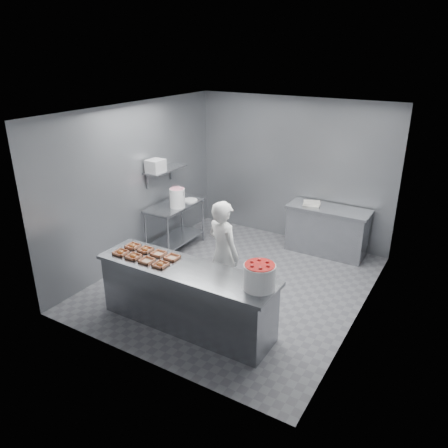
{
  "coord_description": "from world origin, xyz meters",
  "views": [
    {
      "loc": [
        3.1,
        -5.52,
        3.65
      ],
      "look_at": [
        -0.09,
        -0.2,
        1.11
      ],
      "focal_mm": 35.0,
      "sensor_mm": 36.0,
      "label": 1
    }
  ],
  "objects_px": {
    "tray_0": "(121,252)",
    "tray_7": "(172,257)",
    "tray_3": "(160,264)",
    "worker": "(223,254)",
    "prep_table": "(175,220)",
    "tray_6": "(159,254)",
    "tray_2": "(147,261)",
    "tray_4": "(133,246)",
    "strawberry_tub": "(259,276)",
    "appliance": "(156,166)",
    "tray_1": "(133,256)",
    "glaze_bucket": "(177,197)",
    "tray_5": "(145,250)",
    "back_counter": "(327,230)",
    "service_counter": "(187,297)"
  },
  "relations": [
    {
      "from": "back_counter",
      "to": "tray_0",
      "type": "height_order",
      "value": "tray_0"
    },
    {
      "from": "tray_5",
      "to": "prep_table",
      "type": "bearing_deg",
      "value": 114.98
    },
    {
      "from": "appliance",
      "to": "tray_2",
      "type": "bearing_deg",
      "value": -52.89
    },
    {
      "from": "tray_3",
      "to": "worker",
      "type": "relative_size",
      "value": 0.11
    },
    {
      "from": "prep_table",
      "to": "service_counter",
      "type": "bearing_deg",
      "value": -49.76
    },
    {
      "from": "worker",
      "to": "appliance",
      "type": "height_order",
      "value": "appliance"
    },
    {
      "from": "strawberry_tub",
      "to": "tray_6",
      "type": "bearing_deg",
      "value": 176.85
    },
    {
      "from": "tray_4",
      "to": "tray_7",
      "type": "bearing_deg",
      "value": 0.0
    },
    {
      "from": "back_counter",
      "to": "tray_4",
      "type": "distance_m",
      "value": 3.71
    },
    {
      "from": "service_counter",
      "to": "tray_4",
      "type": "xyz_separation_m",
      "value": [
        -1.04,
        0.13,
        0.47
      ]
    },
    {
      "from": "tray_0",
      "to": "tray_6",
      "type": "distance_m",
      "value": 0.55
    },
    {
      "from": "worker",
      "to": "appliance",
      "type": "bearing_deg",
      "value": -6.88
    },
    {
      "from": "tray_4",
      "to": "appliance",
      "type": "xyz_separation_m",
      "value": [
        -0.78,
        1.55,
        0.75
      ]
    },
    {
      "from": "tray_6",
      "to": "tray_7",
      "type": "height_order",
      "value": "same"
    },
    {
      "from": "service_counter",
      "to": "worker",
      "type": "height_order",
      "value": "worker"
    },
    {
      "from": "tray_2",
      "to": "tray_4",
      "type": "distance_m",
      "value": 0.55
    },
    {
      "from": "tray_0",
      "to": "tray_1",
      "type": "xyz_separation_m",
      "value": [
        0.24,
        0.0,
        0.0
      ]
    },
    {
      "from": "tray_1",
      "to": "tray_6",
      "type": "relative_size",
      "value": 1.0
    },
    {
      "from": "service_counter",
      "to": "appliance",
      "type": "height_order",
      "value": "appliance"
    },
    {
      "from": "tray_6",
      "to": "appliance",
      "type": "bearing_deg",
      "value": 129.1
    },
    {
      "from": "tray_1",
      "to": "tray_2",
      "type": "bearing_deg",
      "value": 0.0
    },
    {
      "from": "tray_2",
      "to": "strawberry_tub",
      "type": "distance_m",
      "value": 1.65
    },
    {
      "from": "strawberry_tub",
      "to": "glaze_bucket",
      "type": "distance_m",
      "value": 3.17
    },
    {
      "from": "prep_table",
      "to": "appliance",
      "type": "bearing_deg",
      "value": -122.2
    },
    {
      "from": "tray_1",
      "to": "worker",
      "type": "distance_m",
      "value": 1.29
    },
    {
      "from": "prep_table",
      "to": "tray_6",
      "type": "height_order",
      "value": "tray_6"
    },
    {
      "from": "tray_2",
      "to": "tray_4",
      "type": "height_order",
      "value": "tray_4"
    },
    {
      "from": "tray_5",
      "to": "strawberry_tub",
      "type": "bearing_deg",
      "value": -2.75
    },
    {
      "from": "prep_table",
      "to": "tray_7",
      "type": "height_order",
      "value": "tray_7"
    },
    {
      "from": "tray_5",
      "to": "tray_0",
      "type": "bearing_deg",
      "value": -133.35
    },
    {
      "from": "tray_5",
      "to": "service_counter",
      "type": "bearing_deg",
      "value": -9.02
    },
    {
      "from": "prep_table",
      "to": "tray_7",
      "type": "distance_m",
      "value": 2.28
    },
    {
      "from": "tray_2",
      "to": "appliance",
      "type": "height_order",
      "value": "appliance"
    },
    {
      "from": "tray_0",
      "to": "appliance",
      "type": "bearing_deg",
      "value": 113.32
    },
    {
      "from": "tray_7",
      "to": "worker",
      "type": "height_order",
      "value": "worker"
    },
    {
      "from": "worker",
      "to": "prep_table",
      "type": "bearing_deg",
      "value": -15.39
    },
    {
      "from": "worker",
      "to": "glaze_bucket",
      "type": "bearing_deg",
      "value": -15.62
    },
    {
      "from": "tray_5",
      "to": "tray_6",
      "type": "height_order",
      "value": "tray_5"
    },
    {
      "from": "tray_3",
      "to": "tray_6",
      "type": "bearing_deg",
      "value": 132.99
    },
    {
      "from": "service_counter",
      "to": "tray_7",
      "type": "bearing_deg",
      "value": 158.2
    },
    {
      "from": "prep_table",
      "to": "tray_0",
      "type": "height_order",
      "value": "tray_0"
    },
    {
      "from": "tray_1",
      "to": "tray_3",
      "type": "relative_size",
      "value": 1.0
    },
    {
      "from": "tray_4",
      "to": "strawberry_tub",
      "type": "xyz_separation_m",
      "value": [
        2.12,
        -0.09,
        0.15
      ]
    },
    {
      "from": "tray_7",
      "to": "tray_1",
      "type": "bearing_deg",
      "value": -152.24
    },
    {
      "from": "worker",
      "to": "strawberry_tub",
      "type": "bearing_deg",
      "value": 160.97
    },
    {
      "from": "service_counter",
      "to": "tray_3",
      "type": "relative_size",
      "value": 13.88
    },
    {
      "from": "tray_0",
      "to": "tray_7",
      "type": "distance_m",
      "value": 0.77
    },
    {
      "from": "tray_4",
      "to": "tray_6",
      "type": "relative_size",
      "value": 1.0
    },
    {
      "from": "strawberry_tub",
      "to": "tray_0",
      "type": "bearing_deg",
      "value": -175.58
    },
    {
      "from": "tray_7",
      "to": "glaze_bucket",
      "type": "relative_size",
      "value": 0.44
    }
  ]
}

